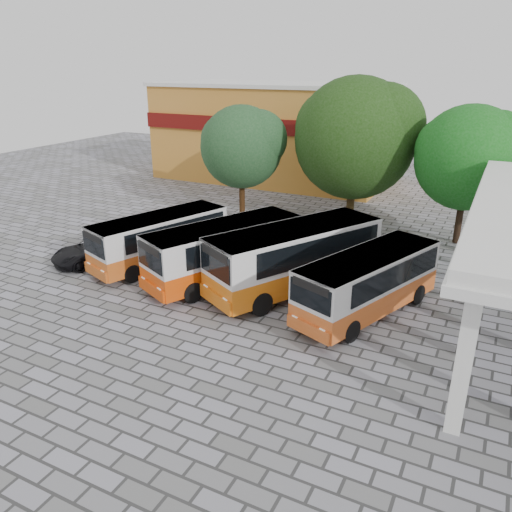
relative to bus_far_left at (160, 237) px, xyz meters
The scene contains 10 objects.
ground 8.57m from the bus_far_left, 28.77° to the right, with size 90.00×90.00×0.00m, color slate.
shophouse_block 22.38m from the bus_far_left, 99.35° to the left, with size 20.40×10.40×8.30m.
bus_far_left is the anchor object (origin of this frame).
bus_centre_left 4.07m from the bus_far_left, ahead, with size 5.44×8.43×2.83m.
bus_centre_right 7.49m from the bus_far_left, ahead, with size 6.26×9.10×3.05m.
bus_far_right 11.09m from the bus_far_left, ahead, with size 4.65×7.81×2.63m.
tree_left 10.05m from the bus_far_left, 90.97° to the left, with size 5.64×5.37×7.46m.
tree_middle 14.11m from the bus_far_left, 59.89° to the left, with size 7.98×7.60×9.28m.
tree_right 17.58m from the bus_far_left, 38.08° to the left, with size 6.14×5.85×7.90m.
parked_car 3.62m from the bus_far_left, 159.81° to the right, with size 2.14×4.63×1.29m, color black.
Camera 1 is at (8.01, -15.46, 9.94)m, focal length 35.00 mm.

